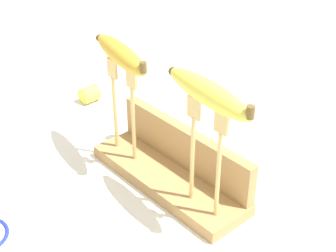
% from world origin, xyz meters
% --- Properties ---
extents(ground_plane, '(3.00, 3.00, 0.00)m').
position_xyz_m(ground_plane, '(0.00, 0.00, 0.00)').
color(ground_plane, white).
extents(wooden_board, '(0.32, 0.10, 0.02)m').
position_xyz_m(wooden_board, '(0.00, 0.00, 0.01)').
color(wooden_board, '#A87F4C').
rests_on(wooden_board, ground).
extents(board_backstop, '(0.32, 0.02, 0.08)m').
position_xyz_m(board_backstop, '(0.00, 0.04, 0.06)').
color(board_backstop, '#A87F4C').
rests_on(board_backstop, wooden_board).
extents(fork_stand_left, '(0.08, 0.01, 0.18)m').
position_xyz_m(fork_stand_left, '(-0.10, -0.02, 0.13)').
color(fork_stand_left, tan).
rests_on(fork_stand_left, wooden_board).
extents(fork_stand_right, '(0.08, 0.01, 0.19)m').
position_xyz_m(fork_stand_right, '(0.10, -0.02, 0.14)').
color(fork_stand_right, tan).
rests_on(fork_stand_right, wooden_board).
extents(banana_raised_left, '(0.18, 0.07, 0.04)m').
position_xyz_m(banana_raised_left, '(-0.10, -0.02, 0.23)').
color(banana_raised_left, gold).
rests_on(banana_raised_left, fork_stand_left).
extents(banana_raised_right, '(0.19, 0.05, 0.04)m').
position_xyz_m(banana_raised_right, '(0.10, -0.02, 0.23)').
color(banana_raised_right, '#DBD147').
rests_on(banana_raised_right, fork_stand_right).
extents(banana_chunk_near, '(0.04, 0.04, 0.04)m').
position_xyz_m(banana_chunk_near, '(-0.35, 0.07, 0.02)').
color(banana_chunk_near, '#DBD147').
rests_on(banana_chunk_near, ground).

